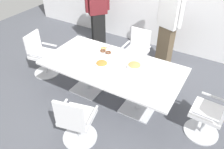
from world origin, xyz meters
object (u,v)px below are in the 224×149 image
at_px(person_standing_0, 98,10).
at_px(plate_stack, 71,65).
at_px(office_chair_2, 42,56).
at_px(napkin_pile, 83,51).
at_px(office_chair_0, 210,116).
at_px(office_chair_3, 76,122).
at_px(snack_bowl_cookies, 134,66).
at_px(office_chair_1, 137,53).
at_px(person_standing_1, 169,23).
at_px(donut_platter, 108,50).
at_px(conference_table, 112,71).
at_px(snack_bowl_pretzels, 102,64).

distance_m(person_standing_0, plate_stack, 2.20).
xyz_separation_m(office_chair_2, napkin_pile, (1.01, 0.13, 0.37)).
bearing_deg(person_standing_0, office_chair_0, 102.06).
bearing_deg(office_chair_3, office_chair_0, 20.68).
bearing_deg(office_chair_2, napkin_pile, 88.27).
xyz_separation_m(office_chair_3, snack_bowl_cookies, (0.32, 1.20, 0.40)).
bearing_deg(office_chair_1, person_standing_1, -124.37).
relative_size(person_standing_1, napkin_pile, 11.79).
height_order(office_chair_3, person_standing_0, person_standing_0).
height_order(office_chair_0, person_standing_0, person_standing_0).
bearing_deg(snack_bowl_cookies, donut_platter, 158.12).
xyz_separation_m(conference_table, person_standing_1, (0.37, 1.72, 0.34)).
bearing_deg(person_standing_1, office_chair_3, 101.97).
distance_m(office_chair_3, snack_bowl_cookies, 1.31).
xyz_separation_m(office_chair_0, snack_bowl_pretzels, (-1.82, -0.16, 0.40)).
bearing_deg(donut_platter, office_chair_1, 69.88).
distance_m(person_standing_1, snack_bowl_cookies, 1.63).
relative_size(office_chair_0, napkin_pile, 5.86).
relative_size(office_chair_1, person_standing_1, 0.50).
distance_m(office_chair_1, office_chair_2, 2.01).
bearing_deg(person_standing_0, office_chair_1, 107.50).
distance_m(office_chair_0, person_standing_0, 3.55).
bearing_deg(snack_bowl_cookies, snack_bowl_pretzels, -153.41).
bearing_deg(person_standing_1, snack_bowl_pretzels, 93.76).
relative_size(donut_platter, plate_stack, 1.36).
height_order(office_chair_2, person_standing_1, person_standing_1).
bearing_deg(office_chair_0, person_standing_1, 40.95).
distance_m(office_chair_2, donut_platter, 1.50).
bearing_deg(napkin_pile, person_standing_0, 114.06).
distance_m(snack_bowl_cookies, snack_bowl_pretzels, 0.55).
relative_size(office_chair_0, person_standing_1, 0.50).
bearing_deg(donut_platter, conference_table, -50.70).
relative_size(person_standing_0, person_standing_1, 0.96).
xyz_separation_m(conference_table, office_chair_3, (0.05, -1.10, -0.22)).
distance_m(office_chair_3, person_standing_1, 2.90).
xyz_separation_m(office_chair_2, plate_stack, (1.12, -0.34, 0.36)).
distance_m(conference_table, snack_bowl_pretzels, 0.26).
height_order(person_standing_1, snack_bowl_pretzels, person_standing_1).
relative_size(conference_table, snack_bowl_cookies, 9.99).
distance_m(office_chair_2, office_chair_3, 2.05).
xyz_separation_m(donut_platter, plate_stack, (-0.28, -0.75, -0.01)).
height_order(office_chair_1, donut_platter, office_chair_1).
bearing_deg(office_chair_2, plate_stack, 64.18).
bearing_deg(snack_bowl_cookies, office_chair_0, -3.45).
bearing_deg(person_standing_0, office_chair_3, 67.62).
height_order(snack_bowl_cookies, napkin_pile, snack_bowl_cookies).
relative_size(office_chair_2, person_standing_0, 0.52).
relative_size(conference_table, person_standing_1, 1.31).
relative_size(conference_table, person_standing_0, 1.36).
bearing_deg(snack_bowl_pretzels, napkin_pile, 157.77).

